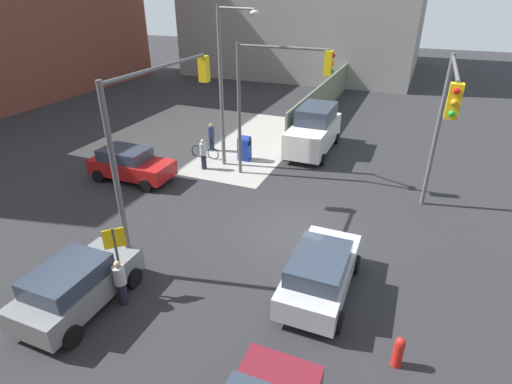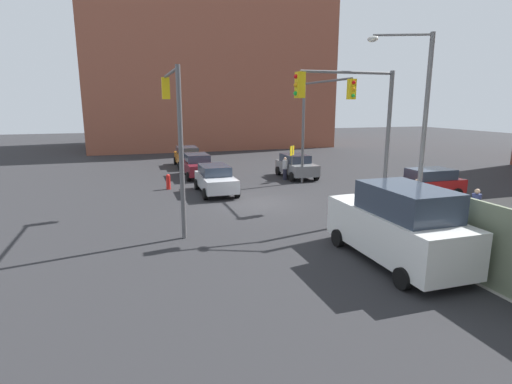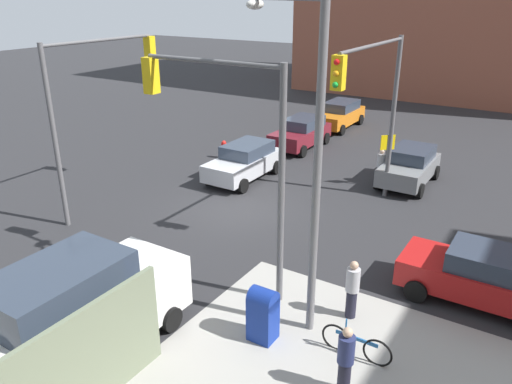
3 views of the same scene
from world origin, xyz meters
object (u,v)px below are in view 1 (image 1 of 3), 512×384
Objects in this scene: hatchback_silver at (320,271)px; pedestrian_crossing at (211,137)px; fire_hydrant at (398,351)px; traffic_signal_se_corner at (444,116)px; street_lamp_corner at (226,79)px; van_white_delivery at (314,130)px; bicycle_leaning_on_fence at (205,152)px; pedestrian_waiting at (203,154)px; pedestrian_walking_north at (120,282)px; mailbox_blue at (244,147)px; traffic_signal_ne_corner at (272,88)px; hatchback_gray at (77,285)px; smokestack at (117,4)px; coupe_red at (130,164)px; traffic_signal_nw_corner at (157,122)px.

pedestrian_crossing is (9.87, 9.05, 0.02)m from hatchback_silver.
traffic_signal_se_corner is at bearing -2.30° from fire_hydrant.
van_white_delivery is at bearing -42.28° from street_lamp_corner.
pedestrian_waiting is at bearing -153.54° from bicycle_leaning_on_fence.
van_white_delivery is 3.42× the size of pedestrian_walking_north.
pedestrian_waiting is at bearing 143.13° from mailbox_blue.
pedestrian_crossing is (2.30, 4.62, -3.71)m from traffic_signal_ne_corner.
traffic_signal_se_corner is 3.89× the size of pedestrian_waiting.
hatchback_gray is 13.45m from pedestrian_crossing.
smokestack reaches higher than traffic_signal_se_corner.
traffic_signal_se_corner reaches higher than fire_hydrant.
traffic_signal_se_corner reaches higher than pedestrian_walking_north.
mailbox_blue is 0.34× the size of coupe_red.
smokestack is 2.17× the size of traffic_signal_ne_corner.
van_white_delivery is (12.15, 3.45, 0.44)m from hatchback_silver.
bicycle_leaning_on_fence is at bearing 47.07° from fire_hydrant.
pedestrian_walking_north is (-10.00, -2.70, -0.05)m from pedestrian_waiting.
street_lamp_corner reaches higher than mailbox_blue.
mailbox_blue is (3.73, 9.50, -3.86)m from traffic_signal_se_corner.
street_lamp_corner is (0.56, 2.68, 0.12)m from traffic_signal_ne_corner.
van_white_delivery reaches higher than fire_hydrant.
pedestrian_walking_north is at bearing -141.56° from smokestack.
mailbox_blue is 12.62m from hatchback_gray.
pedestrian_walking_north is (-8.27, 8.30, -3.81)m from traffic_signal_se_corner.
mailbox_blue is 11.41m from hatchback_silver.
pedestrian_crossing is 0.95× the size of bicycle_leaning_on_fence.
smokestack is 34.02m from van_white_delivery.
street_lamp_corner is at bearing 43.83° from fire_hydrant.
pedestrian_waiting reaches higher than fire_hydrant.
traffic_signal_se_corner is 1.56× the size of coupe_red.
traffic_signal_se_corner is 12.32m from pedestrian_walking_north.
traffic_signal_nw_corner is at bearing -128.64° from coupe_red.
hatchback_silver is (-30.27, -31.65, -6.22)m from smokestack.
traffic_signal_nw_corner is 7.18m from coupe_red.
traffic_signal_se_corner is 13.48m from hatchback_gray.
traffic_signal_se_corner is 3.90× the size of pedestrian_crossing.
traffic_signal_nw_corner is 5.75m from hatchback_gray.
coupe_red reaches higher than fire_hydrant.
traffic_signal_ne_corner is 6.91× the size of fire_hydrant.
coupe_red is at bearing 66.58° from hatchback_silver.
smokestack reaches higher than fire_hydrant.
coupe_red is (-4.54, 4.25, 0.08)m from mailbox_blue.
van_white_delivery is at bearing -11.31° from hatchback_gray.
coupe_red is at bearing 93.38° from traffic_signal_se_corner.
pedestrian_walking_north reaches higher than mailbox_blue.
coupe_red is 2.50× the size of pedestrian_crossing.
traffic_signal_nw_corner is at bearing 81.45° from hatchback_silver.
mailbox_blue is 0.34× the size of hatchback_silver.
van_white_delivery is 3.23× the size of pedestrian_waiting.
fire_hydrant is 0.54× the size of bicycle_leaning_on_fence.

